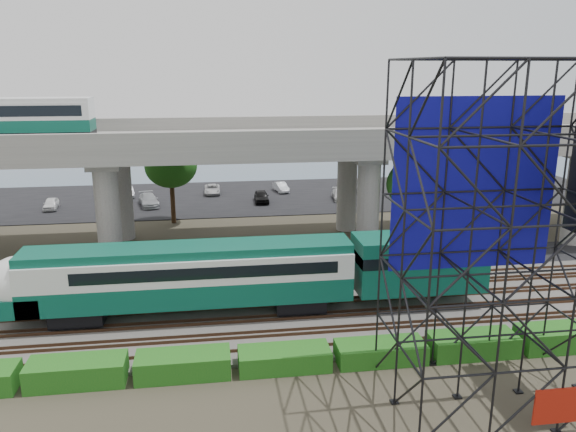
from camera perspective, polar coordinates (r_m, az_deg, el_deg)
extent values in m
plane|color=#474233|center=(32.99, -3.16, -11.54)|extent=(140.00, 140.00, 0.00)
cube|color=slate|center=(34.75, -3.45, -9.93)|extent=(90.00, 12.00, 0.20)
cube|color=black|center=(42.61, -4.39, -5.20)|extent=(90.00, 5.00, 0.08)
cube|color=black|center=(65.15, -5.77, 1.91)|extent=(90.00, 18.00, 0.08)
cube|color=#465F73|center=(86.71, -6.40, 5.16)|extent=(140.00, 40.00, 0.03)
cube|color=#472D1E|center=(30.46, -2.70, -13.34)|extent=(90.00, 0.08, 0.16)
cube|color=#472D1E|center=(31.73, -2.96, -12.11)|extent=(90.00, 0.08, 0.16)
cube|color=#472D1E|center=(32.23, -3.05, -11.66)|extent=(90.00, 0.08, 0.16)
cube|color=#472D1E|center=(33.52, -3.27, -10.56)|extent=(90.00, 0.08, 0.16)
cube|color=#472D1E|center=(34.02, -3.35, -10.16)|extent=(90.00, 0.08, 0.16)
cube|color=#472D1E|center=(35.33, -3.55, -9.17)|extent=(90.00, 0.08, 0.16)
cube|color=#472D1E|center=(35.84, -3.63, -8.81)|extent=(90.00, 0.08, 0.16)
cube|color=#472D1E|center=(37.15, -3.80, -7.92)|extent=(90.00, 0.08, 0.16)
cube|color=#472D1E|center=(37.67, -3.87, -7.59)|extent=(90.00, 0.08, 0.16)
cube|color=#472D1E|center=(39.00, -4.03, -6.78)|extent=(90.00, 0.08, 0.16)
cube|color=black|center=(35.26, -20.48, -9.26)|extent=(3.00, 2.20, 0.90)
cube|color=black|center=(34.76, 1.17, -8.61)|extent=(3.00, 2.20, 0.90)
cube|color=#0B513F|center=(33.95, -9.81, -7.33)|extent=(19.00, 3.00, 1.40)
cube|color=silver|center=(33.43, -9.92, -5.03)|extent=(19.00, 3.00, 1.50)
cube|color=#0B513F|center=(33.10, -10.00, -3.40)|extent=(19.00, 2.60, 0.50)
cube|color=black|center=(33.39, -8.20, -4.89)|extent=(15.00, 3.06, 0.70)
ellipsoid|color=silver|center=(35.30, -25.56, -6.19)|extent=(3.60, 3.00, 3.20)
cube|color=#0B513F|center=(35.67, -25.37, -7.77)|extent=(2.60, 3.00, 1.10)
cube|color=#0B513F|center=(35.87, 13.14, -4.56)|extent=(8.00, 3.00, 3.40)
cube|color=#9E9B93|center=(45.90, -5.07, 7.28)|extent=(80.00, 12.00, 1.20)
cube|color=#9E9B93|center=(40.05, -4.65, 7.82)|extent=(80.00, 0.50, 1.10)
cube|color=#9E9B93|center=(51.47, -5.46, 9.40)|extent=(80.00, 0.50, 1.10)
cylinder|color=#9E9B93|center=(43.94, -17.80, 0.14)|extent=(1.80, 1.80, 8.00)
cylinder|color=#9E9B93|center=(50.67, -16.54, 2.16)|extent=(1.80, 1.80, 8.00)
cube|color=#9E9B93|center=(46.59, -17.47, 5.64)|extent=(2.40, 9.00, 0.60)
cylinder|color=#9E9B93|center=(45.01, 8.14, 1.06)|extent=(1.80, 1.80, 8.00)
cylinder|color=#9E9B93|center=(51.59, 6.00, 2.93)|extent=(1.80, 1.80, 8.00)
cube|color=#9E9B93|center=(47.60, 7.14, 6.40)|extent=(2.40, 9.00, 0.60)
cylinder|color=#9E9B93|center=(52.87, 27.24, 1.62)|extent=(1.80, 1.80, 8.00)
cylinder|color=#9E9B93|center=(58.57, 23.38, 3.22)|extent=(1.80, 1.80, 8.00)
cube|color=#9E9B93|center=(55.09, 25.64, 6.21)|extent=(2.40, 9.00, 0.60)
cube|color=black|center=(48.06, -26.19, 7.30)|extent=(12.00, 2.50, 0.70)
cube|color=#0B513F|center=(47.98, -26.30, 8.24)|extent=(12.00, 2.50, 0.90)
cube|color=silver|center=(47.89, -26.45, 9.55)|extent=(12.00, 2.50, 1.30)
cube|color=black|center=(47.89, -26.46, 9.61)|extent=(11.00, 2.56, 0.80)
cube|color=silver|center=(47.84, -26.56, 10.50)|extent=(12.00, 2.40, 0.30)
cube|color=#0D0C88|center=(27.97, 18.46, 3.02)|extent=(8.10, 0.08, 8.25)
cube|color=#A1190B|center=(26.67, 25.99, -16.92)|extent=(2.40, 0.08, 1.60)
cube|color=black|center=(28.79, 19.64, -16.66)|extent=(9.36, 6.36, 0.08)
cube|color=#135314|center=(29.58, -20.63, -14.59)|extent=(4.60, 1.80, 1.20)
cube|color=#135314|center=(28.89, -10.59, -14.63)|extent=(4.60, 1.80, 1.15)
cube|color=#135314|center=(29.07, -0.38, -14.28)|extent=(4.60, 1.80, 1.03)
cube|color=#135314|center=(30.06, 9.38, -13.46)|extent=(4.60, 1.80, 1.01)
cube|color=#135314|center=(31.80, 18.22, -12.28)|extent=(4.60, 1.80, 1.12)
cube|color=#135314|center=(34.18, 25.92, -11.04)|extent=(4.60, 1.80, 1.20)
cylinder|color=#382314|center=(46.67, 12.79, -0.69)|extent=(0.44, 0.44, 4.80)
ellipsoid|color=#135314|center=(45.92, 13.02, 3.15)|extent=(4.94, 4.94, 4.18)
cylinder|color=#382314|center=(54.95, -11.64, 1.73)|extent=(0.44, 0.44, 4.80)
ellipsoid|color=#135314|center=(54.32, -11.82, 5.02)|extent=(4.94, 4.94, 4.18)
imported|color=black|center=(43.20, -23.39, -5.23)|extent=(4.68, 2.52, 1.25)
imported|color=white|center=(64.26, -22.93, 1.16)|extent=(1.71, 3.49, 1.15)
imported|color=#B3B5BB|center=(67.59, -15.98, 2.41)|extent=(2.03, 3.67, 1.14)
imported|color=#999DA1|center=(62.38, -13.97, 1.59)|extent=(2.75, 4.71, 1.28)
imported|color=silver|center=(66.93, -7.71, 2.71)|extent=(1.83, 3.91, 1.08)
imported|color=black|center=(62.28, -2.71, 2.01)|extent=(1.64, 3.86, 1.30)
imported|color=#B4B6BD|center=(67.45, -0.71, 2.95)|extent=(1.77, 3.51, 1.10)
imported|color=silver|center=(63.71, 5.29, 2.17)|extent=(1.95, 3.97, 1.11)
imported|color=gray|center=(69.30, 7.22, 3.23)|extent=(2.72, 4.82, 1.27)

